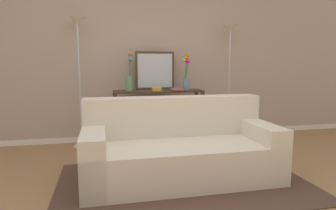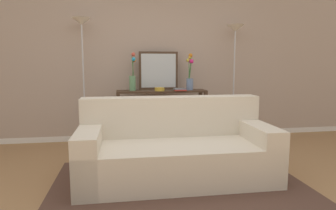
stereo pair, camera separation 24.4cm
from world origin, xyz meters
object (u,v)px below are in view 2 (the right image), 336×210
Objects in this scene: floor_lamp_right at (235,50)px; vase_tall_flowers at (133,77)px; couch at (175,150)px; console_table at (162,107)px; fruit_bowl at (160,89)px; book_stack at (180,89)px; book_row_under_console at (137,141)px; wall_mirror at (159,71)px; floor_lamp_left at (82,46)px; vase_short_flowers at (190,76)px.

floor_lamp_right reaches higher than vase_tall_flowers.
console_table is at bearing 87.99° from couch.
floor_lamp_right is at bearing 7.73° from fruit_bowl.
book_row_under_console is at bearing 170.48° from book_stack.
couch is at bearing -92.01° from console_table.
wall_mirror is 1.07× the size of vase_tall_flowers.
vase_tall_flowers is at bearing -163.37° from wall_mirror.
floor_lamp_right is 1.14m from book_stack.
wall_mirror is at bearing 21.75° from book_row_under_console.
floor_lamp_left is at bearing 126.71° from couch.
wall_mirror reaches higher than vase_tall_flowers.
vase_tall_flowers is at bearing 169.34° from book_stack.
fruit_bowl is at bearing -167.38° from vase_short_flowers.
wall_mirror reaches higher than vase_short_flowers.
book_row_under_console is at bearing 180.00° from console_table.
book_row_under_console is (-0.35, 1.47, -0.25)m from couch.
vase_short_flowers is (0.91, -0.02, 0.01)m from vase_tall_flowers.
fruit_bowl is 0.77× the size of book_stack.
vase_short_flowers reaches higher than fruit_bowl.
book_stack is at bearing -169.61° from floor_lamp_right.
book_stack is at bearing -10.66° from vase_tall_flowers.
book_stack is at bearing -6.77° from floor_lamp_left.
couch is at bearing -90.84° from wall_mirror.
fruit_bowl is at bearing -172.27° from floor_lamp_right.
vase_tall_flowers is at bearing 154.70° from book_row_under_console.
couch reaches higher than book_row_under_console.
console_table is 2.40× the size of vase_tall_flowers.
wall_mirror is at bearing 85.96° from fruit_bowl.
book_row_under_console is (-0.35, 0.11, -0.82)m from fruit_bowl.
fruit_bowl is (-0.05, -0.11, 0.29)m from console_table.
console_table is 7.07× the size of book_stack.
fruit_bowl is at bearing -94.04° from wall_mirror.
console_table is 9.22× the size of fruit_bowl.
book_row_under_console is at bearing 103.34° from couch.
floor_lamp_left is 1.61m from book_stack.
book_stack is at bearing -0.37° from fruit_bowl.
wall_mirror reaches higher than book_stack.
book_stack is at bearing 76.64° from couch.
floor_lamp_right reaches higher than wall_mirror.
fruit_bowl is at bearing -17.33° from book_row_under_console.
book_stack reaches higher than console_table.
fruit_bowl reaches higher than book_row_under_console.
floor_lamp_right is 1.29m from wall_mirror.
book_stack reaches higher than book_row_under_console.
vase_short_flowers reaches higher than console_table.
book_stack is (-0.19, -0.11, -0.20)m from vase_short_flowers.
floor_lamp_left is at bearing 173.23° from book_stack.
vase_tall_flowers is (-0.40, 1.49, 0.76)m from couch.
floor_lamp_left is 1.22m from wall_mirror.
wall_mirror is (1.16, 0.09, -0.37)m from floor_lamp_left.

